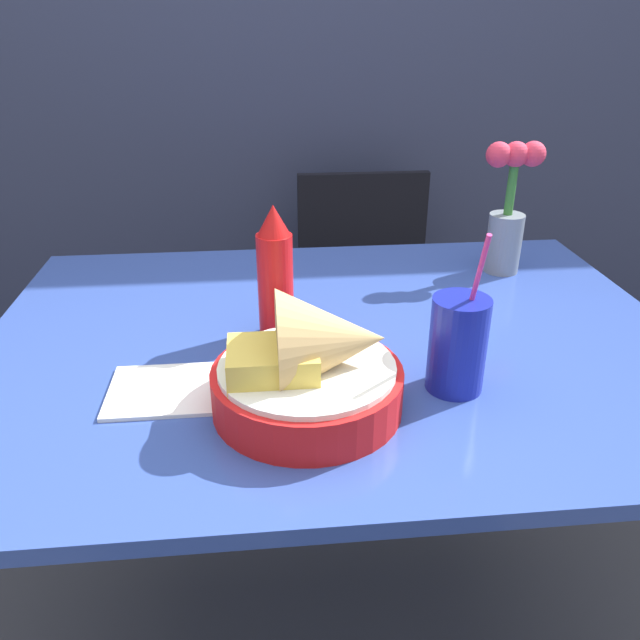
% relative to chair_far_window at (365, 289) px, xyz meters
% --- Properties ---
extents(ground_plane, '(12.00, 12.00, 0.00)m').
position_rel_chair_far_window_xyz_m(ground_plane, '(-0.20, -0.82, -0.50)').
color(ground_plane, '#38383D').
extents(wall_window, '(7.00, 0.06, 2.60)m').
position_rel_chair_far_window_xyz_m(wall_window, '(-0.20, 0.32, 0.80)').
color(wall_window, '#2D334C').
rests_on(wall_window, ground_plane).
extents(dining_table, '(1.18, 0.88, 0.78)m').
position_rel_chair_far_window_xyz_m(dining_table, '(-0.20, -0.82, 0.17)').
color(dining_table, '#334C9E').
rests_on(dining_table, ground_plane).
extents(chair_far_window, '(0.40, 0.40, 0.84)m').
position_rel_chair_far_window_xyz_m(chair_far_window, '(0.00, 0.00, 0.00)').
color(chair_far_window, black).
rests_on(chair_far_window, ground_plane).
extents(food_basket, '(0.26, 0.26, 0.17)m').
position_rel_chair_far_window_xyz_m(food_basket, '(-0.25, -1.03, 0.34)').
color(food_basket, red).
rests_on(food_basket, dining_table).
extents(ketchup_bottle, '(0.06, 0.06, 0.22)m').
position_rel_chair_far_window_xyz_m(ketchup_bottle, '(-0.29, -0.81, 0.39)').
color(ketchup_bottle, red).
rests_on(ketchup_bottle, dining_table).
extents(drink_cup, '(0.08, 0.08, 0.24)m').
position_rel_chair_far_window_xyz_m(drink_cup, '(-0.05, -1.00, 0.34)').
color(drink_cup, '#192399').
rests_on(drink_cup, dining_table).
extents(flower_vase, '(0.12, 0.07, 0.27)m').
position_rel_chair_far_window_xyz_m(flower_vase, '(0.19, -0.57, 0.41)').
color(flower_vase, gray).
rests_on(flower_vase, dining_table).
extents(napkin, '(0.17, 0.14, 0.01)m').
position_rel_chair_far_window_xyz_m(napkin, '(-0.46, -0.97, 0.28)').
color(napkin, white).
rests_on(napkin, dining_table).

